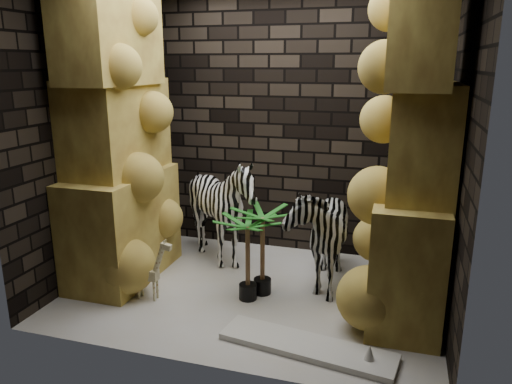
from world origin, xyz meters
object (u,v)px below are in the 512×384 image
(zebra_left, at_px, (222,215))
(palm_front, at_px, (263,251))
(giraffe_toy, at_px, (147,268))
(zebra_right, at_px, (319,223))
(palm_back, at_px, (248,259))
(surfboard, at_px, (307,346))

(zebra_left, height_order, palm_front, zebra_left)
(giraffe_toy, bearing_deg, zebra_right, 29.72)
(giraffe_toy, xyz_separation_m, palm_back, (0.91, 0.27, 0.09))
(giraffe_toy, bearing_deg, surfboard, -13.59)
(palm_front, distance_m, surfboard, 1.10)
(zebra_right, xyz_separation_m, palm_front, (-0.47, -0.41, -0.20))
(zebra_right, height_order, zebra_left, zebra_right)
(giraffe_toy, height_order, palm_back, palm_back)
(palm_front, relative_size, surfboard, 0.63)
(surfboard, bearing_deg, zebra_right, 104.77)
(zebra_right, height_order, palm_front, zebra_right)
(giraffe_toy, bearing_deg, zebra_left, 69.62)
(zebra_left, relative_size, palm_back, 1.52)
(palm_back, bearing_deg, zebra_right, 44.91)
(palm_front, distance_m, palm_back, 0.19)
(zebra_right, relative_size, palm_front, 1.47)
(zebra_left, distance_m, surfboard, 1.95)
(zebra_right, height_order, giraffe_toy, zebra_right)
(palm_back, bearing_deg, zebra_left, 125.87)
(zebra_left, relative_size, palm_front, 1.43)
(zebra_left, xyz_separation_m, surfboard, (1.23, -1.41, -0.54))
(zebra_right, height_order, palm_back, zebra_right)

